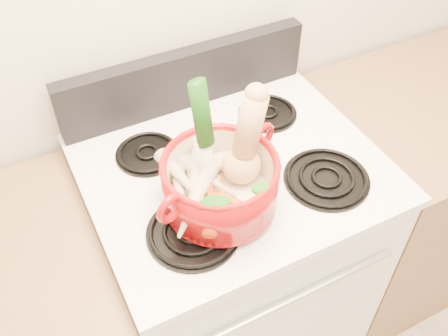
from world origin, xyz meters
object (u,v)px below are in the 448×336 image
squash (246,140)px  leek (205,136)px  stove_body (231,267)px  dutch_oven (220,183)px

squash → leek: leek is taller
squash → stove_body: bearing=84.8°
dutch_oven → leek: 0.12m
stove_body → squash: bearing=-99.6°
stove_body → leek: bearing=-150.6°
stove_body → dutch_oven: 0.59m
stove_body → dutch_oven: size_ratio=3.36×
dutch_oven → squash: squash is taller
stove_body → dutch_oven: (-0.10, -0.12, 0.58)m
dutch_oven → squash: (0.08, 0.03, 0.08)m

